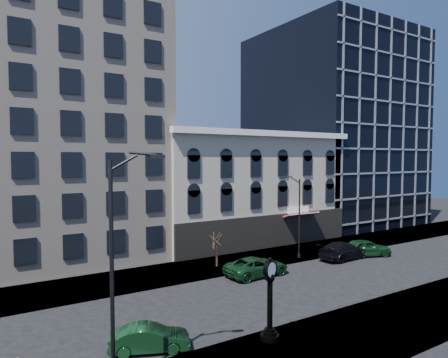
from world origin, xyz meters
TOP-DOWN VIEW (x-y plane):
  - ground at (0.00, 0.00)m, footprint 160.00×160.00m
  - sidewalk_far at (0.00, 8.00)m, footprint 160.00×6.00m
  - sidewalk_near at (0.00, -8.00)m, footprint 160.00×6.00m
  - cream_tower at (-6.11, 18.88)m, footprint 15.90×15.40m
  - victorian_row at (12.00, 15.89)m, footprint 22.60×11.19m
  - glass_office at (32.00, 20.91)m, footprint 20.00×20.15m
  - street_clock at (-1.48, -6.07)m, footprint 0.99×0.99m
  - street_lamp_near at (-9.01, -6.29)m, footprint 2.43×1.24m
  - street_lamp_far at (11.11, 6.09)m, footprint 2.05×0.55m
  - bare_tree_far at (3.48, 7.55)m, footprint 2.00×2.00m
  - car_near_b at (-7.19, -3.71)m, footprint 4.19×2.79m
  - car_far_a at (4.97, 3.73)m, footprint 5.62×2.77m
  - car_far_b at (15.32, 3.67)m, footprint 5.75×2.55m
  - car_far_c at (17.94, 3.32)m, footprint 5.31×3.47m

SIDE VIEW (x-z plane):
  - ground at x=0.00m, z-range 0.00..0.00m
  - sidewalk_far at x=0.00m, z-range 0.00..0.12m
  - sidewalk_near at x=0.00m, z-range 0.00..0.12m
  - car_near_b at x=-7.19m, z-range 0.00..1.31m
  - car_far_a at x=4.97m, z-range 0.00..1.53m
  - car_far_b at x=15.32m, z-range 0.00..1.64m
  - car_far_c at x=17.94m, z-range 0.00..1.68m
  - street_clock at x=-1.48m, z-range -0.09..4.27m
  - bare_tree_far at x=3.48m, z-range 0.98..4.42m
  - victorian_row at x=12.00m, z-range -0.25..12.25m
  - street_lamp_far at x=11.11m, z-range 2.15..10.11m
  - street_lamp_near at x=-9.01m, z-range 2.65..12.59m
  - glass_office at x=32.00m, z-range 0.00..28.00m
  - cream_tower at x=-6.11m, z-range -1.93..40.57m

